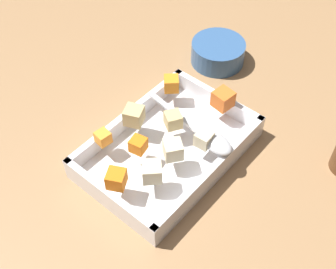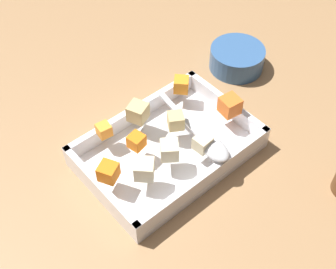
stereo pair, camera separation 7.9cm
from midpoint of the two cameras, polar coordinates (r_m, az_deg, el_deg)
name	(u,v)px [view 1 (the left image)]	position (r m, az deg, el deg)	size (l,w,h in m)	color
ground_plane	(168,155)	(0.83, -2.67, -2.81)	(4.00, 4.00, 0.00)	#936D47
baking_dish	(168,150)	(0.82, -2.74, -2.17)	(0.31, 0.21, 0.05)	silver
carrot_chunk_under_handle	(223,99)	(0.84, 4.34, 4.36)	(0.03, 0.03, 0.03)	orange
carrot_chunk_rim_edge	(171,84)	(0.87, -2.17, 6.33)	(0.03, 0.03, 0.03)	orange
carrot_chunk_corner_se	(103,137)	(0.80, -11.07, -0.54)	(0.02, 0.02, 0.02)	orange
carrot_chunk_corner_sw	(138,145)	(0.77, -6.72, -1.48)	(0.03, 0.03, 0.03)	orange
carrot_chunk_near_spoon	(115,178)	(0.74, -9.86, -5.60)	(0.03, 0.03, 0.03)	orange
potato_chunk_near_left	(173,120)	(0.81, -2.14, 1.70)	(0.03, 0.03, 0.03)	tan
potato_chunk_near_right	(204,139)	(0.78, 1.68, -0.75)	(0.03, 0.03, 0.03)	beige
potato_chunk_far_right	(152,172)	(0.73, -5.13, -4.90)	(0.03, 0.03, 0.03)	beige
potato_chunk_back_center	(173,150)	(0.76, -2.33, -2.12)	(0.03, 0.03, 0.03)	beige
potato_chunk_front_center	(134,116)	(0.82, -7.11, 2.24)	(0.03, 0.03, 0.03)	tan
serving_spoon	(211,139)	(0.78, 2.62, -0.76)	(0.05, 0.21, 0.02)	silver
small_prep_bowl	(218,52)	(1.01, 4.10, 10.22)	(0.12, 0.12, 0.05)	#33598C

